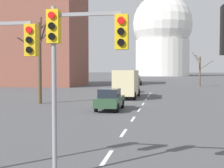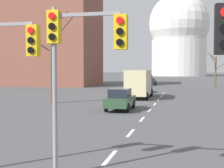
{
  "view_description": "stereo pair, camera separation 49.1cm",
  "coord_description": "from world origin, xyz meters",
  "px_view_note": "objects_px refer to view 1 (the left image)",
  "views": [
    {
      "loc": [
        2.08,
        -2.98,
        3.16
      ],
      "look_at": [
        0.52,
        6.02,
        2.75
      ],
      "focal_mm": 50.0,
      "sensor_mm": 36.0,
      "label": 1
    },
    {
      "loc": [
        2.56,
        -2.88,
        3.16
      ],
      "look_at": [
        0.52,
        6.02,
        2.75
      ],
      "focal_mm": 50.0,
      "sensor_mm": 36.0,
      "label": 2
    }
  ],
  "objects_px": {
    "sedan_near_right": "(130,87)",
    "sedan_mid_centre": "(110,99)",
    "delivery_truck": "(127,83)",
    "traffic_signal_near_left": "(3,54)",
    "sedan_near_left": "(137,81)",
    "traffic_signal_centre_tall": "(77,48)"
  },
  "relations": [
    {
      "from": "traffic_signal_centre_tall",
      "to": "sedan_mid_centre",
      "type": "height_order",
      "value": "traffic_signal_centre_tall"
    },
    {
      "from": "sedan_mid_centre",
      "to": "delivery_truck",
      "type": "relative_size",
      "value": 0.61
    },
    {
      "from": "sedan_near_left",
      "to": "sedan_near_right",
      "type": "bearing_deg",
      "value": -87.27
    },
    {
      "from": "traffic_signal_near_left",
      "to": "sedan_near_right",
      "type": "relative_size",
      "value": 1.05
    },
    {
      "from": "traffic_signal_near_left",
      "to": "sedan_mid_centre",
      "type": "xyz_separation_m",
      "value": [
        0.61,
        15.2,
        -2.8
      ]
    },
    {
      "from": "traffic_signal_centre_tall",
      "to": "sedan_near_right",
      "type": "bearing_deg",
      "value": 94.13
    },
    {
      "from": "sedan_near_right",
      "to": "delivery_truck",
      "type": "height_order",
      "value": "delivery_truck"
    },
    {
      "from": "sedan_near_left",
      "to": "delivery_truck",
      "type": "xyz_separation_m",
      "value": [
        1.74,
        -30.37,
        0.89
      ]
    },
    {
      "from": "sedan_near_right",
      "to": "sedan_near_left",
      "type": "bearing_deg",
      "value": 92.73
    },
    {
      "from": "sedan_near_right",
      "to": "sedan_mid_centre",
      "type": "height_order",
      "value": "sedan_mid_centre"
    },
    {
      "from": "delivery_truck",
      "to": "traffic_signal_near_left",
      "type": "bearing_deg",
      "value": -91.42
    },
    {
      "from": "sedan_near_right",
      "to": "sedan_mid_centre",
      "type": "relative_size",
      "value": 1.04
    },
    {
      "from": "traffic_signal_centre_tall",
      "to": "sedan_near_right",
      "type": "distance_m",
      "value": 35.4
    },
    {
      "from": "sedan_near_left",
      "to": "sedan_near_right",
      "type": "relative_size",
      "value": 0.87
    },
    {
      "from": "sedan_near_left",
      "to": "sedan_mid_centre",
      "type": "bearing_deg",
      "value": -87.61
    },
    {
      "from": "delivery_truck",
      "to": "sedan_near_left",
      "type": "bearing_deg",
      "value": 93.28
    },
    {
      "from": "sedan_near_right",
      "to": "sedan_mid_centre",
      "type": "xyz_separation_m",
      "value": [
        0.69,
        -19.68,
        0.08
      ]
    },
    {
      "from": "traffic_signal_near_left",
      "to": "sedan_mid_centre",
      "type": "distance_m",
      "value": 15.47
    },
    {
      "from": "sedan_near_left",
      "to": "delivery_truck",
      "type": "distance_m",
      "value": 30.43
    },
    {
      "from": "traffic_signal_near_left",
      "to": "sedan_mid_centre",
      "type": "relative_size",
      "value": 1.09
    },
    {
      "from": "delivery_truck",
      "to": "sedan_near_right",
      "type": "bearing_deg",
      "value": 94.57
    },
    {
      "from": "traffic_signal_near_left",
      "to": "sedan_near_left",
      "type": "xyz_separation_m",
      "value": [
        -1.1,
        56.24,
        -2.85
      ]
    }
  ]
}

